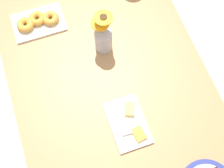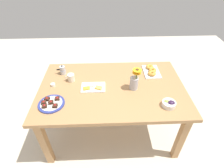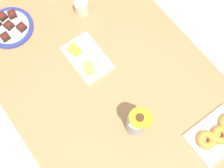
% 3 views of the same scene
% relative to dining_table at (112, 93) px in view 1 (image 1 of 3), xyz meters
% --- Properties ---
extents(ground_plane, '(6.00, 6.00, 0.00)m').
position_rel_dining_table_xyz_m(ground_plane, '(0.00, 0.00, -0.65)').
color(ground_plane, beige).
extents(dining_table, '(1.60, 1.00, 0.74)m').
position_rel_dining_table_xyz_m(dining_table, '(0.00, 0.00, 0.00)').
color(dining_table, '#A87A4C').
rests_on(dining_table, ground_plane).
extents(cheese_platter, '(0.26, 0.17, 0.03)m').
position_rel_dining_table_xyz_m(cheese_platter, '(0.21, 0.01, 0.10)').
color(cheese_platter, white).
rests_on(cheese_platter, dining_table).
extents(croissant_platter, '(0.19, 0.28, 0.05)m').
position_rel_dining_table_xyz_m(croissant_platter, '(-0.49, -0.26, 0.11)').
color(croissant_platter, white).
rests_on(croissant_platter, dining_table).
extents(flower_vase, '(0.11, 0.11, 0.25)m').
position_rel_dining_table_xyz_m(flower_vase, '(-0.24, 0.03, 0.17)').
color(flower_vase, '#B2B2BC').
rests_on(flower_vase, dining_table).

